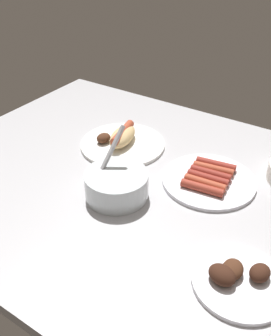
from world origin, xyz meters
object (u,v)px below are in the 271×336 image
object	(u,v)px
bowl_coleslaw	(117,184)
plate_grilled_meat	(238,278)
plate_hotdog_assembled	(122,141)
plate_sausages	(209,179)

from	to	relation	value
bowl_coleslaw	plate_grilled_meat	distance (cm)	35.25
plate_hotdog_assembled	bowl_coleslaw	distance (cm)	23.44
plate_sausages	plate_hotdog_assembled	distance (cm)	28.99
plate_hotdog_assembled	plate_grilled_meat	bearing A→B (deg)	148.47
plate_hotdog_assembled	bowl_coleslaw	world-z (taller)	bowl_coleslaw
bowl_coleslaw	plate_grilled_meat	bearing A→B (deg)	165.68
bowl_coleslaw	plate_hotdog_assembled	bearing A→B (deg)	-57.97
plate_grilled_meat	bowl_coleslaw	bearing A→B (deg)	-14.32
plate_hotdog_assembled	bowl_coleslaw	bearing A→B (deg)	122.03
bowl_coleslaw	plate_grilled_meat	size ratio (longest dim) A/B	0.89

